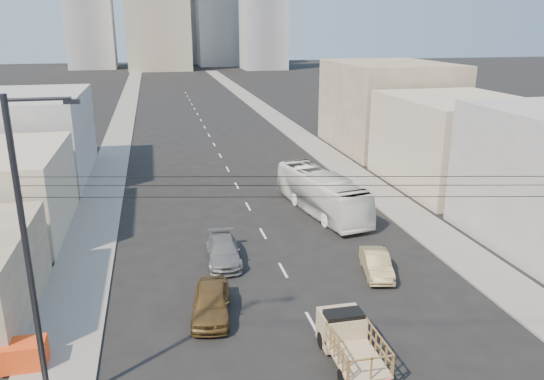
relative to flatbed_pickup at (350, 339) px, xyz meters
name	(u,v)px	position (x,y,z in m)	size (l,w,h in m)	color
sidewalk_left	(123,120)	(-12.44, 65.34, -1.03)	(3.50, 180.00, 0.12)	gray
sidewalk_right	(272,115)	(11.06, 65.34, -1.03)	(3.50, 180.00, 0.12)	gray
lane_dashes	(211,140)	(-0.69, 48.34, -1.09)	(0.15, 104.00, 0.01)	silver
flatbed_pickup	(350,339)	(0.00, 0.00, 0.00)	(1.95, 4.41, 1.90)	tan
city_bus	(321,193)	(4.66, 18.74, 0.50)	(2.68, 11.44, 3.19)	white
sedan_brown	(211,302)	(-5.45, 5.03, -0.30)	(1.87, 4.65, 1.59)	brown
sedan_tan	(376,264)	(4.53, 7.64, -0.42)	(1.42, 4.06, 1.34)	#9C8F5B
sedan_grey	(223,251)	(-4.01, 11.29, -0.38)	(1.99, 4.90, 1.42)	slate
streetlamp_left	(31,257)	(-12.09, -0.66, 5.34)	(2.36, 0.25, 12.00)	#2D2D33
overhead_wires	(374,186)	(-0.69, -3.16, 7.87)	(23.01, 5.02, 0.72)	black
crate_stack	(24,354)	(-13.69, 2.49, -0.40)	(1.80, 1.20, 1.14)	#F14716
bldg_right_mid	(457,142)	(18.81, 23.34, 2.91)	(11.00, 14.00, 8.00)	beige
bldg_right_far	(388,106)	(19.31, 39.34, 3.91)	(12.00, 16.00, 10.00)	gray
bldg_left_far	(19,137)	(-20.19, 34.34, 2.91)	(12.00, 16.00, 8.00)	#969699
midrise_ne	(219,8)	(17.31, 180.34, 18.91)	(16.00, 16.00, 40.00)	gray
midrise_nw	(89,16)	(-26.69, 175.34, 15.91)	(15.00, 15.00, 34.00)	gray
midrise_back	(182,3)	(5.31, 195.34, 20.91)	(18.00, 18.00, 44.00)	#969699
midrise_east	(263,26)	(29.31, 160.34, 12.91)	(14.00, 14.00, 28.00)	gray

